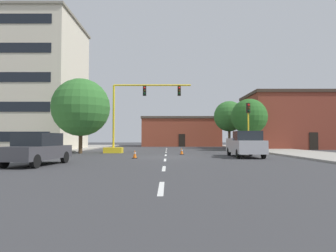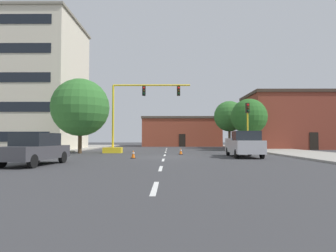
{
  "view_description": "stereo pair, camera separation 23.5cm",
  "coord_description": "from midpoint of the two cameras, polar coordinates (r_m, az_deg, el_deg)",
  "views": [
    {
      "loc": [
        0.2,
        -22.52,
        1.45
      ],
      "look_at": [
        0.27,
        5.38,
        2.63
      ],
      "focal_mm": 31.14,
      "sensor_mm": 36.0,
      "label": 1
    },
    {
      "loc": [
        0.43,
        -22.52,
        1.45
      ],
      "look_at": [
        0.27,
        5.38,
        2.63
      ],
      "focal_mm": 31.14,
      "sensor_mm": 36.0,
      "label": 2
    }
  ],
  "objects": [
    {
      "name": "lane_stripe_seg_4",
      "position": [
        30.56,
        -0.74,
        -5.14
      ],
      "size": [
        0.16,
        2.4,
        0.01
      ],
      "primitive_type": "cube",
      "color": "silver",
      "rests_on": "ground_plane"
    },
    {
      "name": "tree_right_mid",
      "position": [
        35.6,
        15.28,
        1.76
      ],
      "size": [
        4.23,
        4.23,
        6.12
      ],
      "color": "#4C3823",
      "rests_on": "ground_plane"
    },
    {
      "name": "traffic_cone_roadside_b",
      "position": [
        26.08,
        2.29,
        -4.97
      ],
      "size": [
        0.36,
        0.36,
        0.59
      ],
      "color": "black",
      "rests_on": "ground_plane"
    },
    {
      "name": "building_row_right",
      "position": [
        44.77,
        23.7,
        0.85
      ],
      "size": [
        14.08,
        9.26,
        7.67
      ],
      "color": "brown",
      "rests_on": "ground_plane"
    },
    {
      "name": "sidewalk_left",
      "position": [
        33.19,
        -23.21,
        -4.61
      ],
      "size": [
        6.0,
        56.0,
        0.14
      ],
      "primitive_type": "cube",
      "color": "#9E998E",
      "rests_on": "ground_plane"
    },
    {
      "name": "pickup_truck_silver",
      "position": [
        23.34,
        14.4,
        -3.51
      ],
      "size": [
        2.18,
        5.46,
        1.99
      ],
      "color": "#BCBCC1",
      "rests_on": "ground_plane"
    },
    {
      "name": "traffic_cone_roadside_a",
      "position": [
        21.24,
        -6.99,
        -5.52
      ],
      "size": [
        0.36,
        0.36,
        0.6
      ],
      "color": "black",
      "rests_on": "ground_plane"
    },
    {
      "name": "lane_stripe_seg_6",
      "position": [
        41.55,
        -0.58,
        -4.42
      ],
      "size": [
        0.16,
        2.4,
        0.01
      ],
      "primitive_type": "cube",
      "color": "silver",
      "rests_on": "ground_plane"
    },
    {
      "name": "sedan_dark_gray_near_left",
      "position": [
        17.29,
        -24.7,
        -4.06
      ],
      "size": [
        2.34,
        4.68,
        1.74
      ],
      "color": "#3D3D42",
      "rests_on": "ground_plane"
    },
    {
      "name": "tree_left_near",
      "position": [
        29.41,
        -17.05,
        3.51
      ],
      "size": [
        5.55,
        5.55,
        7.22
      ],
      "color": "#4C3823",
      "rests_on": "ground_plane"
    },
    {
      "name": "lane_stripe_seg_5",
      "position": [
        36.05,
        -0.65,
        -4.72
      ],
      "size": [
        0.16,
        2.4,
        0.01
      ],
      "primitive_type": "cube",
      "color": "silver",
      "rests_on": "ground_plane"
    },
    {
      "name": "tree_right_far",
      "position": [
        42.84,
        11.58,
        1.86
      ],
      "size": [
        4.39,
        4.39,
        6.82
      ],
      "color": "brown",
      "rests_on": "ground_plane"
    },
    {
      "name": "lane_stripe_seg_2",
      "position": [
        19.58,
        -1.08,
        -6.66
      ],
      "size": [
        0.16,
        2.4,
        0.01
      ],
      "primitive_type": "cube",
      "color": "silver",
      "rests_on": "ground_plane"
    },
    {
      "name": "building_tall_left",
      "position": [
        41.8,
        -25.8,
        7.25
      ],
      "size": [
        12.6,
        11.52,
        16.59
      ],
      "color": "beige",
      "rests_on": "ground_plane"
    },
    {
      "name": "lane_stripe_seg_1",
      "position": [
        14.1,
        -1.44,
        -8.3
      ],
      "size": [
        0.16,
        2.4,
        0.01
      ],
      "primitive_type": "cube",
      "color": "silver",
      "rests_on": "ground_plane"
    },
    {
      "name": "traffic_light_pole_right",
      "position": [
        28.57,
        15.07,
        1.83
      ],
      "size": [
        0.32,
        0.47,
        4.8
      ],
      "color": "yellow",
      "rests_on": "ground_plane"
    },
    {
      "name": "traffic_signal_gantry",
      "position": [
        29.19,
        -8.93,
        -0.89
      ],
      "size": [
        8.58,
        1.2,
        6.83
      ],
      "color": "yellow",
      "rests_on": "ground_plane"
    },
    {
      "name": "lane_stripe_seg_0",
      "position": [
        8.65,
        -2.29,
        -12.03
      ],
      "size": [
        0.16,
        2.4,
        0.01
      ],
      "primitive_type": "cube",
      "color": "silver",
      "rests_on": "ground_plane"
    },
    {
      "name": "ground_plane",
      "position": [
        22.57,
        -0.95,
        -6.1
      ],
      "size": [
        160.0,
        160.0,
        0.0
      ],
      "primitive_type": "plane",
      "color": "#38383A"
    },
    {
      "name": "sidewalk_right",
      "position": [
        32.95,
        21.9,
        -4.65
      ],
      "size": [
        6.0,
        56.0,
        0.14
      ],
      "primitive_type": "cube",
      "color": "#9E998E",
      "rests_on": "ground_plane"
    },
    {
      "name": "building_brick_center",
      "position": [
        54.78,
        2.24,
        -1.15
      ],
      "size": [
        14.28,
        9.19,
        5.31
      ],
      "color": "brown",
      "rests_on": "ground_plane"
    },
    {
      "name": "lane_stripe_seg_3",
      "position": [
        25.07,
        -0.87,
        -5.73
      ],
      "size": [
        0.16,
        2.4,
        0.01
      ],
      "primitive_type": "cube",
      "color": "silver",
      "rests_on": "ground_plane"
    }
  ]
}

